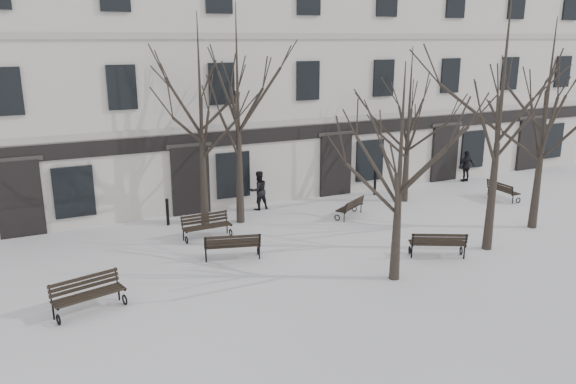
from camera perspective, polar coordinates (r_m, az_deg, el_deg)
ground at (r=18.71m, az=7.65°, el=-7.47°), size 100.00×100.00×0.00m
building at (r=29.01m, az=-6.21°, el=11.93°), size 40.40×10.20×11.40m
tree_1 at (r=16.73m, az=11.41°, el=4.40°), size 4.62×4.62×6.60m
tree_2 at (r=20.01m, az=20.97°, el=9.90°), size 6.33×6.33×9.05m
tree_3 at (r=23.21m, az=24.84°, el=8.43°), size 5.57×5.57×7.96m
tree_4 at (r=21.81m, az=-8.92°, el=9.65°), size 5.72×5.72×8.18m
tree_5 at (r=21.82m, az=-5.15°, el=10.34°), size 5.96×5.96×8.52m
tree_6 at (r=25.44m, az=12.24°, el=8.45°), size 4.82×4.82×6.88m
bench_0 at (r=16.41m, az=-19.66°, el=-9.68°), size 2.01×1.13×0.96m
bench_1 at (r=19.00m, az=-5.67°, el=-5.37°), size 1.98×1.15×0.95m
bench_2 at (r=19.75m, az=14.97°, el=-5.04°), size 1.93×1.44×0.94m
bench_3 at (r=21.10m, az=-8.29°, el=-3.37°), size 1.84×0.74×0.91m
bench_4 at (r=23.49m, az=6.39°, el=-1.50°), size 1.64×1.30×0.80m
bench_5 at (r=27.71m, az=20.95°, el=0.21°), size 0.67×1.68×0.83m
bollard_a at (r=22.77m, az=-12.15°, el=-1.89°), size 0.14×0.14×1.11m
bollard_b at (r=26.88m, az=8.84°, el=1.05°), size 0.16×0.16×1.21m
pedestrian_b at (r=24.51m, az=-2.98°, el=-1.77°), size 0.89×0.72×1.71m
pedestrian_c at (r=30.67m, az=17.54°, el=1.04°), size 0.96×0.42×1.62m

